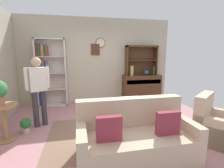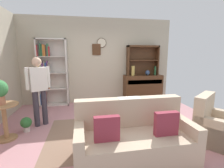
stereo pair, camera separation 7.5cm
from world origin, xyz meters
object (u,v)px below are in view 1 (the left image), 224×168
object	(u,v)px
bookshelf	(49,72)
person_reading	(38,87)
plant_stand	(4,119)
book_stack	(128,113)
potted_plant_small	(26,124)
armchair_floral	(217,127)
sideboard_hutch	(141,56)
coffee_table	(120,117)
vase_round	(146,73)
vase_tall	(132,71)
sideboard	(141,87)
couch_floral	(135,138)
bottle_wine	(154,71)

from	to	relation	value
bookshelf	person_reading	distance (m)	1.56
plant_stand	book_stack	world-z (taller)	plant_stand
book_stack	potted_plant_small	bearing A→B (deg)	166.21
armchair_floral	sideboard_hutch	bearing A→B (deg)	97.02
sideboard_hutch	person_reading	world-z (taller)	sideboard_hutch
bookshelf	book_stack	bearing A→B (deg)	-51.53
coffee_table	vase_round	bearing A→B (deg)	55.24
potted_plant_small	vase_tall	bearing A→B (deg)	30.37
vase_tall	potted_plant_small	size ratio (longest dim) A/B	1.04
book_stack	plant_stand	bearing A→B (deg)	174.29
bookshelf	sideboard_hutch	world-z (taller)	bookshelf
bookshelf	armchair_floral	size ratio (longest dim) A/B	1.96
person_reading	book_stack	world-z (taller)	person_reading
coffee_table	book_stack	size ratio (longest dim) A/B	3.73
bookshelf	sideboard_hutch	xyz separation A→B (m)	(3.06, 0.03, 0.49)
sideboard	vase_round	xyz separation A→B (m)	(0.13, -0.07, 0.50)
vase_tall	couch_floral	xyz separation A→B (m)	(-0.90, -2.91, -0.77)
vase_tall	plant_stand	distance (m)	3.75
sideboard_hutch	person_reading	xyz separation A→B (m)	(-3.02, -1.58, -0.65)
sideboard	vase_round	bearing A→B (deg)	-27.17
person_reading	book_stack	bearing A→B (deg)	-23.55
vase_round	book_stack	xyz separation A→B (m)	(-1.32, -2.20, -0.55)
sideboard	armchair_floral	xyz separation A→B (m)	(0.37, -2.87, -0.22)
coffee_table	book_stack	xyz separation A→B (m)	(0.14, -0.09, 0.10)
potted_plant_small	bottle_wine	bearing A→B (deg)	24.62
sideboard	book_stack	xyz separation A→B (m)	(-1.19, -2.27, -0.06)
bottle_wine	bookshelf	bearing A→B (deg)	177.13
vase_round	potted_plant_small	world-z (taller)	vase_round
plant_stand	coffee_table	distance (m)	2.20
vase_tall	vase_round	bearing A→B (deg)	1.49
coffee_table	sideboard	bearing A→B (deg)	58.50
bottle_wine	couch_floral	size ratio (longest dim) A/B	0.17
coffee_table	plant_stand	bearing A→B (deg)	176.26
bookshelf	person_reading	bearing A→B (deg)	-88.84
vase_tall	book_stack	distance (m)	2.41
couch_floral	book_stack	size ratio (longest dim) A/B	8.43
person_reading	book_stack	size ratio (longest dim) A/B	7.28
sideboard	potted_plant_small	bearing A→B (deg)	-151.61
vase_round	person_reading	size ratio (longest dim) A/B	0.11
vase_round	potted_plant_small	xyz separation A→B (m)	(-3.38, -1.69, -0.82)
sideboard_hutch	vase_tall	size ratio (longest dim) A/B	3.37
vase_tall	couch_floral	distance (m)	3.15
bottle_wine	vase_round	bearing A→B (deg)	175.05
vase_round	plant_stand	size ratio (longest dim) A/B	0.24
plant_stand	vase_round	bearing A→B (deg)	28.22
bottle_wine	potted_plant_small	world-z (taller)	bottle_wine
vase_tall	plant_stand	world-z (taller)	vase_tall
vase_tall	vase_round	size ratio (longest dim) A/B	1.92
bookshelf	vase_tall	size ratio (longest dim) A/B	6.44
vase_tall	armchair_floral	world-z (taller)	vase_tall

